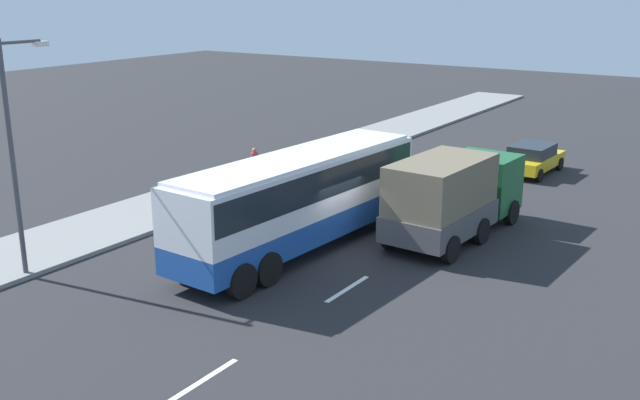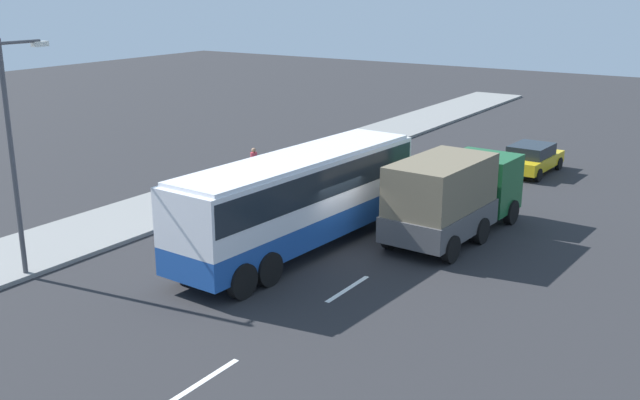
{
  "view_description": "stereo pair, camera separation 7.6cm",
  "coord_description": "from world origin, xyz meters",
  "px_view_note": "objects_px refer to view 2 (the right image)",
  "views": [
    {
      "loc": [
        -20.72,
        -13.01,
        8.98
      ],
      "look_at": [
        0.02,
        0.69,
        1.74
      ],
      "focal_mm": 41.46,
      "sensor_mm": 36.0,
      "label": 1
    },
    {
      "loc": [
        -20.76,
        -12.94,
        8.98
      ],
      "look_at": [
        0.02,
        0.69,
        1.74
      ],
      "focal_mm": 41.46,
      "sensor_mm": 36.0,
      "label": 2
    }
  ],
  "objects_px": {
    "car_blue_saloon": "(346,161)",
    "street_lamp": "(15,143)",
    "cargo_truck": "(454,193)",
    "coach_bus": "(300,192)",
    "car_yellow_taxi": "(531,158)",
    "pedestrian_near_curb": "(254,162)"
  },
  "relations": [
    {
      "from": "car_yellow_taxi",
      "to": "pedestrian_near_curb",
      "type": "height_order",
      "value": "pedestrian_near_curb"
    },
    {
      "from": "car_blue_saloon",
      "to": "coach_bus",
      "type": "bearing_deg",
      "value": -150.9
    },
    {
      "from": "pedestrian_near_curb",
      "to": "street_lamp",
      "type": "xyz_separation_m",
      "value": [
        -12.86,
        -0.95,
        3.27
      ]
    },
    {
      "from": "car_yellow_taxi",
      "to": "pedestrian_near_curb",
      "type": "relative_size",
      "value": 2.68
    },
    {
      "from": "street_lamp",
      "to": "coach_bus",
      "type": "bearing_deg",
      "value": -41.58
    },
    {
      "from": "coach_bus",
      "to": "pedestrian_near_curb",
      "type": "height_order",
      "value": "coach_bus"
    },
    {
      "from": "car_blue_saloon",
      "to": "street_lamp",
      "type": "distance_m",
      "value": 16.85
    },
    {
      "from": "cargo_truck",
      "to": "car_yellow_taxi",
      "type": "xyz_separation_m",
      "value": [
        11.13,
        0.63,
        -0.89
      ]
    },
    {
      "from": "street_lamp",
      "to": "cargo_truck",
      "type": "bearing_deg",
      "value": -41.71
    },
    {
      "from": "car_blue_saloon",
      "to": "pedestrian_near_curb",
      "type": "height_order",
      "value": "pedestrian_near_curb"
    },
    {
      "from": "coach_bus",
      "to": "pedestrian_near_curb",
      "type": "relative_size",
      "value": 6.94
    },
    {
      "from": "coach_bus",
      "to": "pedestrian_near_curb",
      "type": "distance_m",
      "value": 9.3
    },
    {
      "from": "street_lamp",
      "to": "car_yellow_taxi",
      "type": "bearing_deg",
      "value": -22.52
    },
    {
      "from": "pedestrian_near_curb",
      "to": "street_lamp",
      "type": "bearing_deg",
      "value": -141.34
    },
    {
      "from": "cargo_truck",
      "to": "car_blue_saloon",
      "type": "xyz_separation_m",
      "value": [
        5.36,
        7.87,
        -0.86
      ]
    },
    {
      "from": "coach_bus",
      "to": "car_blue_saloon",
      "type": "height_order",
      "value": "coach_bus"
    },
    {
      "from": "pedestrian_near_curb",
      "to": "cargo_truck",
      "type": "bearing_deg",
      "value": -65.38
    },
    {
      "from": "coach_bus",
      "to": "car_yellow_taxi",
      "type": "relative_size",
      "value": 2.59
    },
    {
      "from": "street_lamp",
      "to": "car_blue_saloon",
      "type": "bearing_deg",
      "value": -6.75
    },
    {
      "from": "cargo_truck",
      "to": "coach_bus",
      "type": "bearing_deg",
      "value": 140.99
    },
    {
      "from": "coach_bus",
      "to": "pedestrian_near_curb",
      "type": "xyz_separation_m",
      "value": [
        6.17,
        6.88,
        -1.05
      ]
    },
    {
      "from": "coach_bus",
      "to": "car_blue_saloon",
      "type": "bearing_deg",
      "value": 25.67
    }
  ]
}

